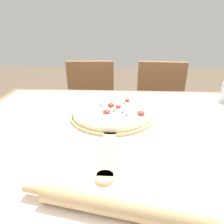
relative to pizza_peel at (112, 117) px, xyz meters
name	(u,v)px	position (x,y,z in m)	size (l,w,h in m)	color
dining_table	(122,154)	(0.04, -0.11, -0.11)	(1.36, 1.02, 0.77)	brown
towel_cloth	(122,131)	(0.04, -0.11, -0.01)	(1.28, 0.94, 0.00)	silver
pizza_peel	(112,117)	(0.00, 0.00, 0.00)	(0.37, 0.61, 0.01)	tan
pizza	(112,110)	(0.00, 0.03, 0.02)	(0.35, 0.35, 0.04)	beige
rolling_pin	(120,205)	(0.04, -0.47, 0.02)	(0.45, 0.12, 0.05)	tan
chair_left	(91,109)	(-0.21, 0.73, -0.28)	(0.42, 0.42, 0.87)	brown
chair_right	(160,110)	(0.35, 0.73, -0.28)	(0.43, 0.43, 0.87)	brown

